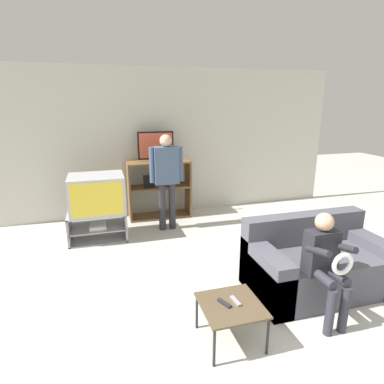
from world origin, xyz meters
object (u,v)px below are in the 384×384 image
Objects in this scene: remote_control_black at (224,303)px; person_seated_child at (326,260)px; media_shelf at (159,189)px; television_main at (97,194)px; snack_table at (231,308)px; television_flat at (156,147)px; remote_control_white at (235,301)px; tv_stand at (98,226)px; couch at (316,265)px; person_standing_adult at (166,174)px.

person_seated_child reaches higher than remote_control_black.
media_shelf is at bearing 66.29° from remote_control_black.
television_main reaches higher than snack_table.
television_flat is 4.29× the size of remote_control_white.
snack_table is 3.58× the size of remote_control_black.
tv_stand is at bearing 108.11° from remote_control_white.
person_seated_child is (0.90, 0.02, 0.25)m from remote_control_white.
couch reaches higher than remote_control_white.
tv_stand is at bearing -145.62° from television_flat.
television_flat is at bearing 94.45° from person_standing_adult.
person_standing_adult is (0.06, 2.65, 0.56)m from remote_control_black.
snack_table is at bearing -177.35° from person_seated_child.
snack_table is at bearing -164.54° from remote_control_white.
media_shelf reaches higher than couch.
person_standing_adult is (1.07, 0.08, 0.22)m from television_main.
television_main reaches higher than couch.
snack_table is (0.04, -3.29, -0.93)m from television_flat.
couch is 1.43× the size of person_seated_child.
person_standing_adult reaches higher than television_main.
media_shelf is at bearing 106.60° from person_seated_child.
tv_stand is 0.77× the size of media_shelf.
person_seated_child reaches higher than tv_stand.
remote_control_white is 0.10× the size of couch.
media_shelf is 0.71× the size of person_standing_adult.
media_shelf reaches higher than tv_stand.
television_main reaches higher than remote_control_black.
media_shelf reaches higher than television_main.
person_standing_adult is at bearing 109.88° from person_seated_child.
person_seated_child is at bearing -72.94° from television_flat.
television_main is 5.48× the size of remote_control_black.
television_main is 0.51× the size of person_standing_adult.
couch is (1.29, 0.49, -0.09)m from remote_control_black.
television_main is at bearing 88.51° from remote_control_black.
tv_stand is at bearing -147.19° from media_shelf.
person_standing_adult reaches higher than television_flat.
television_flat is at bearing 150.48° from media_shelf.
tv_stand reaches higher than remote_control_black.
snack_table is at bearing -157.62° from couch.
remote_control_white is (0.09, -3.27, -0.89)m from television_flat.
person_standing_adult reaches higher than remote_control_black.
remote_control_black is at bearing -67.97° from tv_stand.
remote_control_black and remote_control_white have the same top height.
person_standing_adult reaches higher than tv_stand.
remote_control_black is at bearing -90.81° from media_shelf.
media_shelf is at bearing -29.52° from television_flat.
television_main is 1.36m from television_flat.
person_seated_child is (0.95, 0.04, 0.30)m from snack_table.
person_standing_adult reaches higher than couch.
person_standing_adult is at bearing 65.79° from remote_control_black.
television_main is at bearing -175.89° from person_standing_adult.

